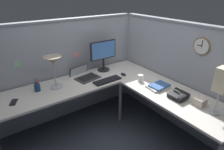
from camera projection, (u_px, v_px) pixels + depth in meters
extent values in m
plane|color=#383D47|center=(118.00, 130.00, 2.91)|extent=(6.80, 6.80, 0.00)
cube|color=#999EA8|center=(68.00, 70.00, 3.05)|extent=(2.57, 0.10, 1.55)
cube|color=gray|center=(63.00, 20.00, 2.72)|extent=(2.57, 0.12, 0.03)
cube|color=#999EA8|center=(175.00, 76.00, 2.85)|extent=(0.10, 2.37, 1.55)
cube|color=gray|center=(184.00, 22.00, 2.52)|extent=(0.12, 2.37, 0.03)
cube|color=beige|center=(79.00, 83.00, 2.77)|extent=(2.35, 0.66, 0.03)
cube|color=beige|center=(176.00, 97.00, 2.41)|extent=(0.66, 1.49, 0.03)
cylinder|color=slate|center=(120.00, 102.00, 2.97)|extent=(0.05, 0.05, 0.70)
cylinder|color=#232326|center=(104.00, 70.00, 3.17)|extent=(0.20, 0.20, 0.02)
cylinder|color=#232326|center=(103.00, 64.00, 3.13)|extent=(0.04, 0.04, 0.20)
cube|color=#232326|center=(103.00, 50.00, 3.03)|extent=(0.46, 0.03, 0.30)
cube|color=#4C84D8|center=(104.00, 50.00, 3.02)|extent=(0.42, 0.01, 0.26)
cube|color=#38383D|center=(88.00, 78.00, 2.88)|extent=(0.38, 0.29, 0.02)
cube|color=black|center=(88.00, 77.00, 2.87)|extent=(0.32, 0.23, 0.00)
cube|color=#38383D|center=(79.00, 72.00, 3.01)|extent=(0.35, 0.12, 0.22)
cube|color=silver|center=(79.00, 72.00, 3.00)|extent=(0.31, 0.10, 0.18)
cube|color=black|center=(107.00, 80.00, 2.80)|extent=(0.43, 0.15, 0.02)
ellipsoid|color=black|center=(123.00, 74.00, 2.98)|extent=(0.06, 0.10, 0.03)
cylinder|color=#B7BABF|center=(56.00, 86.00, 2.63)|extent=(0.17, 0.17, 0.02)
cylinder|color=#B7BABF|center=(55.00, 74.00, 2.55)|extent=(0.02, 0.02, 0.38)
cone|color=gray|center=(53.00, 60.00, 2.47)|extent=(0.24, 0.24, 0.09)
cylinder|color=navy|center=(37.00, 87.00, 2.51)|extent=(0.08, 0.08, 0.10)
cylinder|color=#1E1EB2|center=(35.00, 83.00, 2.49)|extent=(0.01, 0.01, 0.13)
cylinder|color=#B21E1E|center=(38.00, 83.00, 2.49)|extent=(0.01, 0.01, 0.13)
cylinder|color=#D8591E|center=(36.00, 82.00, 2.50)|extent=(0.03, 0.03, 0.01)
cube|color=black|center=(14.00, 102.00, 2.27)|extent=(0.12, 0.16, 0.01)
cube|color=black|center=(178.00, 96.00, 2.35)|extent=(0.19, 0.20, 0.10)
cube|color=#8CA58C|center=(176.00, 92.00, 2.36)|extent=(0.01, 0.09, 0.04)
cube|color=black|center=(184.00, 97.00, 2.28)|extent=(0.19, 0.04, 0.04)
cube|color=silver|center=(158.00, 87.00, 2.61)|extent=(0.30, 0.24, 0.02)
cube|color=#335999|center=(159.00, 85.00, 2.60)|extent=(0.27, 0.20, 0.02)
cylinder|color=#B7BABF|center=(214.00, 112.00, 2.08)|extent=(0.11, 0.11, 0.01)
cylinder|color=#B7BABF|center=(217.00, 102.00, 2.03)|extent=(0.02, 0.02, 0.27)
cube|color=beige|center=(223.00, 80.00, 1.92)|extent=(0.13, 0.13, 0.26)
cylinder|color=silver|center=(140.00, 78.00, 2.78)|extent=(0.08, 0.08, 0.10)
cube|color=beige|center=(200.00, 102.00, 2.21)|extent=(0.12, 0.12, 0.09)
cylinder|color=olive|center=(202.00, 46.00, 2.34)|extent=(0.03, 0.22, 0.22)
cylinder|color=white|center=(201.00, 46.00, 2.33)|extent=(0.00, 0.19, 0.19)
cube|color=black|center=(200.00, 45.00, 2.34)|extent=(0.00, 0.06, 0.01)
cube|color=black|center=(202.00, 44.00, 2.31)|extent=(0.00, 0.01, 0.08)
cube|color=pink|center=(76.00, 55.00, 2.98)|extent=(0.11, 0.00, 0.07)
cube|color=#8CCC99|center=(17.00, 64.00, 2.52)|extent=(0.07, 0.00, 0.08)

